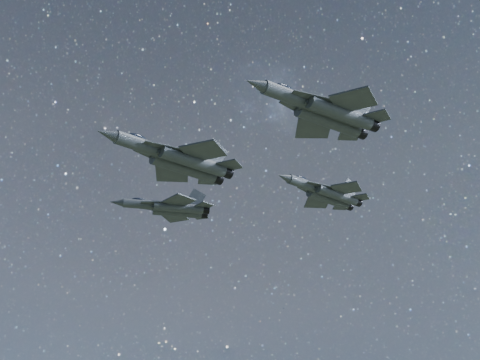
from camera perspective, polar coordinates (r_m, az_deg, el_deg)
name	(u,v)px	position (r m, az deg, el deg)	size (l,w,h in m)	color
jet_lead	(178,159)	(83.30, -5.29, 1.80)	(19.23, 13.29, 4.83)	#30373D
jet_left	(170,208)	(101.20, -6.00, -2.38)	(15.62, 10.61, 3.93)	#30373D
jet_right	(324,111)	(73.42, 7.19, 5.87)	(17.69, 12.38, 4.46)	#30373D
jet_slot	(326,193)	(96.91, 7.36, -1.12)	(15.75, 10.85, 3.95)	#30373D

